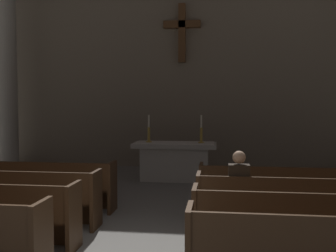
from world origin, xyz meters
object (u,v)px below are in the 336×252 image
pew_left_row_3 (3,197)px  candlestick_left (149,133)px  lone_worshipper (238,190)px  pew_right_row_2 (322,227)px  candlestick_right (201,134)px  pew_left_row_4 (31,185)px  altar (175,160)px  column_left_third (6,68)px  pew_right_row_4 (293,192)px  pew_right_row_3 (305,207)px

pew_left_row_3 → candlestick_left: 4.57m
lone_worshipper → pew_right_row_2: bearing=-45.6°
candlestick_left → candlestick_right: 1.40m
pew_left_row_4 → lone_worshipper: size_ratio=2.49×
pew_right_row_2 → altar: bearing=115.5°
pew_left_row_4 → column_left_third: bearing=124.6°
pew_right_row_4 → candlestick_right: (-1.75, 3.18, 0.77)m
pew_right_row_3 → candlestick_left: candlestick_left is taller
pew_right_row_3 → altar: size_ratio=1.50×
pew_right_row_2 → candlestick_right: size_ratio=4.50×
pew_right_row_4 → pew_right_row_2: bearing=-90.0°
pew_left_row_3 → candlestick_right: candlestick_right is taller
pew_left_row_3 → altar: altar is taller
pew_right_row_2 → pew_right_row_3: (0.00, 0.98, 0.00)m
pew_right_row_2 → pew_right_row_4: 1.96m
candlestick_left → candlestick_right: same height
pew_left_row_4 → altar: 4.01m
candlestick_left → lone_worshipper: candlestick_left is taller
pew_right_row_2 → candlestick_right: candlestick_right is taller
pew_right_row_4 → column_left_third: size_ratio=0.51×
lone_worshipper → column_left_third: bearing=143.2°
candlestick_right → pew_right_row_4: bearing=-61.2°
pew_right_row_4 → candlestick_left: size_ratio=4.50×
column_left_third → lone_worshipper: 8.70m
candlestick_left → lone_worshipper: (2.15, -4.12, -0.55)m
pew_left_row_4 → candlestick_right: 4.54m
pew_left_row_3 → candlestick_left: bearing=67.2°
pew_left_row_3 → lone_worshipper: 3.91m
pew_right_row_4 → altar: 4.01m
pew_right_row_2 → candlestick_left: candlestick_left is taller
pew_left_row_4 → pew_right_row_4: (4.90, 0.00, 0.00)m
pew_right_row_2 → lone_worshipper: bearing=134.4°
pew_left_row_3 → altar: size_ratio=1.50×
pew_left_row_3 → pew_right_row_3: (4.90, 0.00, 0.00)m
pew_left_row_3 → pew_right_row_2: bearing=-11.3°
pew_left_row_4 → pew_right_row_3: same height
column_left_third → pew_right_row_3: bearing=-33.2°
pew_right_row_4 → candlestick_left: candlestick_left is taller
altar → candlestick_left: size_ratio=3.01×
pew_left_row_3 → pew_left_row_4: size_ratio=1.00×
pew_right_row_3 → column_left_third: 9.57m
candlestick_left → pew_right_row_4: bearing=-45.3°
candlestick_left → pew_right_row_3: bearing=-52.9°
candlestick_left → lone_worshipper: bearing=-62.4°
altar → lone_worshipper: lone_worshipper is taller
pew_left_row_4 → pew_right_row_4: bearing=0.0°
column_left_third → candlestick_right: bearing=-8.4°
pew_right_row_2 → altar: altar is taller
column_left_third → candlestick_right: (5.94, -0.88, -1.87)m
candlestick_left → column_left_third: bearing=169.0°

